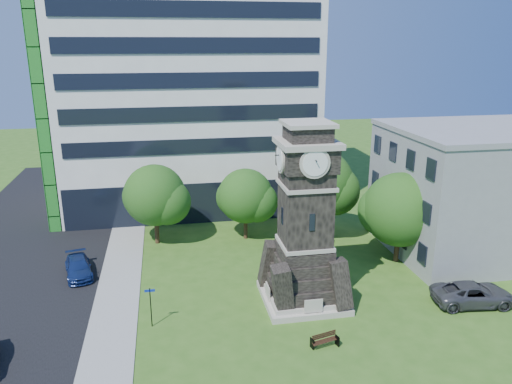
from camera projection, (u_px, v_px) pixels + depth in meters
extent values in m
plane|color=#325B1A|center=(266.00, 319.00, 31.67)|extent=(160.00, 160.00, 0.00)
cube|color=gray|center=(118.00, 295.00, 34.70)|extent=(3.00, 70.00, 0.06)
cube|color=#B9B1A2|center=(303.00, 297.00, 34.02)|extent=(5.40, 5.40, 0.40)
cube|color=#B9B1A2|center=(303.00, 293.00, 33.92)|extent=(4.80, 4.80, 0.30)
cube|color=black|center=(306.00, 200.00, 32.00)|extent=(3.00, 3.00, 6.40)
cube|color=#B9B1A2|center=(304.00, 243.00, 32.86)|extent=(3.25, 3.25, 0.25)
cube|color=#B9B1A2|center=(306.00, 185.00, 31.71)|extent=(3.25, 3.25, 0.25)
cube|color=black|center=(312.00, 222.00, 30.86)|extent=(0.35, 0.08, 1.10)
cube|color=black|center=(307.00, 157.00, 31.19)|extent=(3.30, 3.30, 1.60)
cube|color=#B9B1A2|center=(307.00, 143.00, 30.93)|extent=(3.70, 3.70, 0.35)
cylinder|color=white|center=(315.00, 164.00, 29.52)|extent=(1.56, 0.06, 1.56)
cylinder|color=white|center=(279.00, 158.00, 30.88)|extent=(0.06, 1.56, 1.56)
cube|color=black|center=(308.00, 133.00, 30.75)|extent=(2.60, 2.60, 0.90)
cube|color=#B9B1A2|center=(308.00, 124.00, 30.58)|extent=(3.00, 3.00, 0.25)
cube|color=white|center=(187.00, 71.00, 51.56)|extent=(25.00, 15.00, 28.00)
cube|color=black|center=(196.00, 202.00, 48.26)|extent=(24.50, 0.80, 4.00)
cube|color=gray|center=(483.00, 192.00, 41.26)|extent=(15.00, 12.00, 10.00)
cube|color=gray|center=(491.00, 130.00, 39.76)|extent=(15.20, 12.20, 0.40)
imported|color=navy|center=(78.00, 267.00, 37.50)|extent=(2.73, 4.71, 1.28)
imported|color=#454549|center=(473.00, 294.00, 33.33)|extent=(5.67, 3.07, 1.51)
cube|color=black|center=(312.00, 344.00, 28.61)|extent=(0.05, 0.40, 0.63)
cube|color=black|center=(337.00, 341.00, 28.87)|extent=(0.05, 0.40, 0.63)
cube|color=black|center=(325.00, 341.00, 28.71)|extent=(1.61, 0.43, 0.04)
cube|color=black|center=(324.00, 335.00, 28.83)|extent=(1.61, 0.04, 0.36)
cylinder|color=black|center=(151.00, 308.00, 30.54)|extent=(0.06, 0.06, 2.61)
cube|color=navy|center=(150.00, 291.00, 30.21)|extent=(0.63, 0.04, 0.16)
cylinder|color=#332114|center=(157.00, 229.00, 43.37)|extent=(0.38, 0.38, 2.54)
sphere|color=#215318|center=(155.00, 195.00, 42.47)|extent=(5.28, 5.28, 5.28)
sphere|color=#215318|center=(168.00, 202.00, 42.30)|extent=(3.96, 3.96, 3.96)
sphere|color=#215318|center=(144.00, 197.00, 43.01)|extent=(3.70, 3.70, 3.70)
cylinder|color=#332114|center=(246.00, 226.00, 44.45)|extent=(0.34, 0.34, 2.31)
sphere|color=#2F6C20|center=(245.00, 196.00, 43.63)|extent=(4.82, 4.82, 4.82)
sphere|color=#2F6C20|center=(257.00, 202.00, 43.48)|extent=(3.61, 3.61, 3.61)
sphere|color=#2F6C20|center=(235.00, 197.00, 44.12)|extent=(3.37, 3.37, 3.37)
cylinder|color=#332114|center=(318.00, 222.00, 44.43)|extent=(0.41, 0.41, 2.99)
sphere|color=#28661E|center=(320.00, 183.00, 43.37)|extent=(5.86, 5.86, 5.86)
sphere|color=#28661E|center=(334.00, 190.00, 43.19)|extent=(4.39, 4.39, 4.39)
sphere|color=#28661E|center=(306.00, 185.00, 43.97)|extent=(4.10, 4.10, 4.10)
cylinder|color=#332114|center=(397.00, 246.00, 39.75)|extent=(0.40, 0.40, 2.54)
sphere|color=#23661E|center=(400.00, 210.00, 38.85)|extent=(5.82, 5.82, 5.82)
sphere|color=#23661E|center=(417.00, 217.00, 38.65)|extent=(4.37, 4.37, 4.37)
sphere|color=#23661E|center=(384.00, 211.00, 39.44)|extent=(4.08, 4.08, 4.08)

